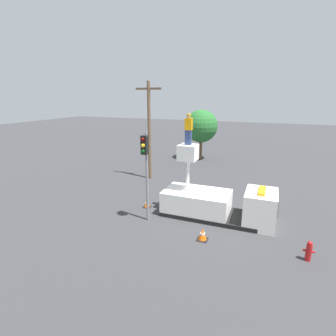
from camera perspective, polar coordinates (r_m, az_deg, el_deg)
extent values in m
plane|color=#38383A|center=(16.04, 9.07, -10.25)|extent=(120.00, 120.00, 0.00)
cube|color=black|center=(15.98, 9.09, -9.86)|extent=(5.54, 2.35, 0.24)
cube|color=white|center=(15.92, 6.25, -7.48)|extent=(3.88, 2.29, 1.45)
cube|color=white|center=(15.36, 19.43, -8.28)|extent=(1.66, 2.29, 1.90)
cube|color=black|center=(15.23, 22.74, -7.28)|extent=(0.03, 1.95, 0.76)
cube|color=orange|center=(14.99, 19.78, -4.70)|extent=(0.36, 1.37, 0.14)
cylinder|color=silver|center=(15.50, 4.28, -1.39)|extent=(0.22, 0.22, 1.95)
cube|color=white|center=(15.17, 4.38, 3.40)|extent=(1.04, 1.04, 0.90)
cube|color=navy|center=(15.01, 4.45, 6.65)|extent=(0.34, 0.26, 0.84)
cube|color=#F29E0C|center=(14.92, 4.51, 9.49)|extent=(0.40, 0.26, 0.66)
sphere|color=beige|center=(14.88, 4.54, 11.20)|extent=(0.23, 0.23, 0.23)
cylinder|color=yellow|center=(14.87, 4.55, 11.53)|extent=(0.26, 0.26, 0.09)
cylinder|color=gray|center=(14.48, -4.58, -2.18)|extent=(0.14, 0.14, 5.06)
cube|color=black|center=(13.84, -5.14, 5.01)|extent=(0.34, 0.28, 1.00)
sphere|color=#490707|center=(13.62, -5.52, 6.16)|extent=(0.22, 0.22, 0.22)
sphere|color=gold|center=(13.68, -5.49, 4.88)|extent=(0.22, 0.22, 0.22)
sphere|color=#083710|center=(13.74, -5.45, 3.61)|extent=(0.22, 0.22, 0.22)
cylinder|color=red|center=(13.32, 28.27, -15.90)|extent=(0.24, 0.24, 0.76)
sphere|color=red|center=(13.11, 28.52, -14.24)|extent=(0.21, 0.21, 0.21)
cylinder|color=red|center=(13.26, 27.51, -15.57)|extent=(0.12, 0.10, 0.10)
cylinder|color=red|center=(13.31, 29.12, -15.66)|extent=(0.12, 0.10, 0.10)
cube|color=black|center=(17.04, -4.61, -8.43)|extent=(0.45, 0.45, 0.03)
cone|color=orange|center=(16.94, -4.63, -7.61)|extent=(0.38, 0.38, 0.56)
cylinder|color=white|center=(16.93, -4.63, -7.52)|extent=(0.20, 0.20, 0.08)
cube|color=black|center=(13.59, 7.50, -15.14)|extent=(0.53, 0.53, 0.03)
cone|color=orange|center=(13.45, 7.54, -14.07)|extent=(0.44, 0.44, 0.61)
cylinder|color=white|center=(13.43, 7.55, -13.96)|extent=(0.23, 0.23, 0.09)
cylinder|color=brown|center=(29.58, 7.08, 4.28)|extent=(0.36, 0.36, 2.45)
sphere|color=#286B2D|center=(29.20, 7.24, 9.04)|extent=(3.56, 3.56, 3.56)
cylinder|color=brown|center=(21.91, -4.09, 7.86)|extent=(0.26, 0.26, 8.04)
cube|color=brown|center=(21.72, -4.27, 16.84)|extent=(2.20, 0.16, 0.16)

